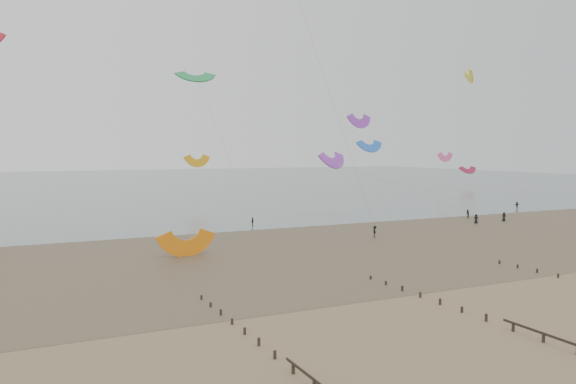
% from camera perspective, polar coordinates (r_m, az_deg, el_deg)
% --- Properties ---
extents(ground, '(500.00, 500.00, 0.00)m').
position_cam_1_polar(ground, '(47.31, 12.64, -12.11)').
color(ground, brown).
rests_on(ground, ground).
extents(sea_and_shore, '(500.00, 665.00, 0.03)m').
position_cam_1_polar(sea_and_shore, '(75.15, -6.54, -5.92)').
color(sea_and_shore, '#475654').
rests_on(sea_and_shore, ground).
extents(kitesurfers, '(135.27, 23.69, 1.86)m').
position_cam_1_polar(kitesurfers, '(97.96, 7.89, -3.05)').
color(kitesurfers, black).
rests_on(kitesurfers, ground).
extents(grounded_kite, '(6.96, 5.71, 3.54)m').
position_cam_1_polar(grounded_kite, '(71.99, -10.24, -6.42)').
color(grounded_kite, orange).
rests_on(grounded_kite, ground).
extents(kites_airborne, '(246.79, 120.87, 43.77)m').
position_cam_1_polar(kites_airborne, '(127.64, -17.37, 8.03)').
color(kites_airborne, red).
rests_on(kites_airborne, ground).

